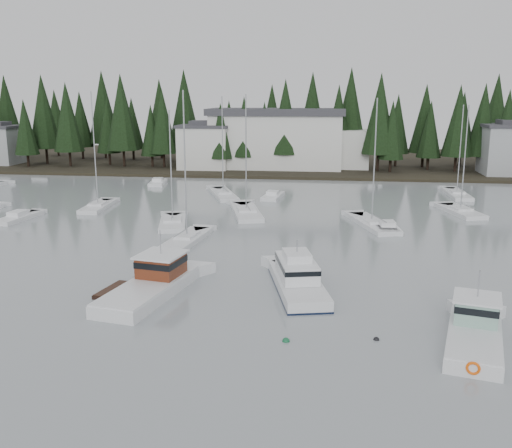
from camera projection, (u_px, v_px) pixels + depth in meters
The scene contains 22 objects.
ground at pixel (220, 392), 27.35m from camera, with size 260.00×260.00×0.00m, color gray.
far_shore_land at pixel (306, 161), 121.15m from camera, with size 240.00×54.00×1.00m, color black.
conifer_treeline at pixel (304, 168), 110.51m from camera, with size 200.00×22.00×20.00m, color black, non-canonical shape.
house_west at pixel (205, 146), 104.95m from camera, with size 9.54×7.42×8.75m.
harbor_inn at pixel (287, 139), 106.06m from camera, with size 29.50×11.50×10.90m.
lobster_boat_brown at pixel (151, 286), 40.61m from camera, with size 6.35×10.55×5.00m.
cabin_cruiser_center at pixel (297, 281), 41.65m from camera, with size 5.25×10.31×4.24m.
lobster_boat_teal at pixel (475, 334), 32.58m from camera, with size 4.82×8.72×4.60m.
sailboat_1 at pixel (372, 225), 61.89m from camera, with size 5.42×10.31×14.14m.
sailboat_3 at pixel (223, 195), 80.07m from camera, with size 6.09×10.66×14.25m.
sailboat_6 at pixel (98, 207), 71.34m from camera, with size 3.04×8.31×14.85m.
sailboat_7 at pixel (460, 213), 68.31m from camera, with size 4.73×8.72×13.31m.
sailboat_8 at pixel (246, 213), 68.00m from camera, with size 5.54×11.04×14.48m.
sailboat_10 at pixel (457, 195), 80.16m from camera, with size 2.72×9.40×13.13m.
sailboat_11 at pixel (173, 224), 62.33m from camera, with size 4.57×8.66×12.89m.
sailboat_12 at pixel (187, 240), 55.25m from camera, with size 3.45×8.76×14.88m.
runabout_0 at pixel (19, 219), 64.82m from camera, with size 2.93×6.96×1.42m.
runabout_1 at pixel (387, 229), 59.69m from camera, with size 2.73×5.37×1.42m.
runabout_3 at pixel (158, 184), 90.29m from camera, with size 2.91×5.90×1.42m.
runabout_4 at pixel (273, 197), 78.26m from camera, with size 2.87×5.77×1.42m.
mooring_buoy_green at pixel (286, 341), 32.91m from camera, with size 0.44×0.44×0.44m, color #145933.
mooring_buoy_dark at pixel (376, 340), 33.11m from camera, with size 0.36×0.36×0.36m, color black.
Camera 1 is at (4.89, -24.45, 13.93)m, focal length 40.00 mm.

